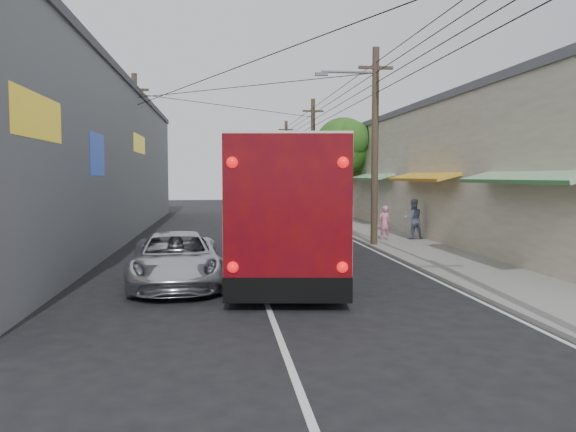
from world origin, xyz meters
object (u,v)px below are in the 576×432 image
at_px(parked_car_far, 295,205).
at_px(pedestrian_near, 384,223).
at_px(coach_bus, 289,204).
at_px(jeepney, 176,259).
at_px(parked_suv, 323,220).
at_px(parked_car_mid, 297,212).
at_px(pedestrian_far, 413,219).

xyz_separation_m(parked_car_far, pedestrian_near, (1.48, -17.87, 0.13)).
bearing_deg(coach_bus, jeepney, -128.95).
xyz_separation_m(parked_suv, parked_car_mid, (-0.20, 7.73, -0.06)).
bearing_deg(pedestrian_far, jeepney, 35.44).
xyz_separation_m(coach_bus, parked_suv, (2.79, 8.82, -1.26)).
bearing_deg(pedestrian_near, coach_bus, 35.31).
relative_size(coach_bus, parked_suv, 2.74).
bearing_deg(pedestrian_near, pedestrian_far, 177.84).
xyz_separation_m(coach_bus, pedestrian_near, (4.87, 5.37, -1.12)).
distance_m(coach_bus, parked_suv, 9.33).
distance_m(coach_bus, parked_car_mid, 16.80).
xyz_separation_m(jeepney, parked_car_mid, (6.00, 19.81, -0.05)).
xyz_separation_m(parked_suv, parked_car_far, (0.60, 14.43, 0.01)).
height_order(parked_suv, pedestrian_far, pedestrian_far).
height_order(parked_car_mid, parked_car_far, parked_car_far).
relative_size(parked_car_mid, pedestrian_far, 2.17).
height_order(jeepney, parked_car_far, parked_car_far).
distance_m(jeepney, pedestrian_far, 13.13).
bearing_deg(coach_bus, parked_suv, 79.74).
xyz_separation_m(parked_suv, pedestrian_near, (2.08, -3.44, 0.15)).
bearing_deg(parked_car_mid, pedestrian_near, -70.79).
distance_m(jeepney, parked_suv, 13.58).
height_order(jeepney, parked_suv, parked_suv).
bearing_deg(pedestrian_far, parked_car_mid, -78.67).
height_order(jeepney, pedestrian_far, pedestrian_far).
relative_size(parked_car_mid, parked_car_far, 0.87).
height_order(jeepney, parked_car_mid, jeepney).
bearing_deg(coach_bus, pedestrian_far, 49.30).
xyz_separation_m(parked_car_mid, pedestrian_far, (3.66, -10.92, 0.35)).
bearing_deg(parked_car_mid, jeepney, -99.19).
bearing_deg(parked_suv, parked_car_mid, 96.57).
relative_size(parked_car_far, pedestrian_near, 2.98).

